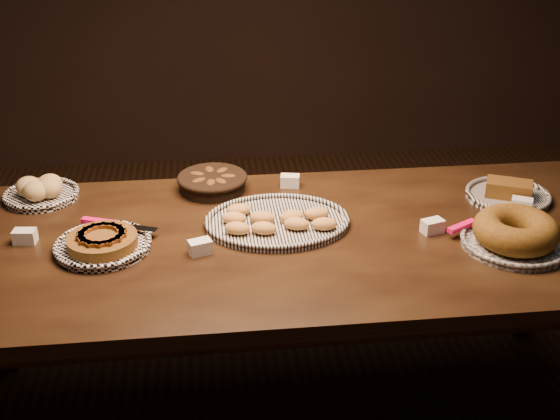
{
  "coord_description": "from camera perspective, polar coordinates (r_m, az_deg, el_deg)",
  "views": [
    {
      "loc": [
        -0.24,
        -1.99,
        1.85
      ],
      "look_at": [
        -0.01,
        0.05,
        0.82
      ],
      "focal_mm": 45.0,
      "sensor_mm": 36.0,
      "label": 1
    }
  ],
  "objects": [
    {
      "name": "ground",
      "position": [
        2.73,
        0.32,
        -16.06
      ],
      "size": [
        5.0,
        5.0,
        0.0
      ],
      "primitive_type": "plane",
      "color": "black",
      "rests_on": "ground"
    },
    {
      "name": "buffet_table",
      "position": [
        2.32,
        0.36,
        -3.71
      ],
      "size": [
        2.4,
        1.0,
        0.75
      ],
      "color": "black",
      "rests_on": "ground"
    },
    {
      "name": "apple_tart_plate",
      "position": [
        2.27,
        -14.21,
        -2.59
      ],
      "size": [
        0.32,
        0.32,
        0.06
      ],
      "rotation": [
        0.0,
        0.0,
        -0.19
      ],
      "color": "white",
      "rests_on": "buffet_table"
    },
    {
      "name": "madeleine_platter",
      "position": [
        2.34,
        -0.31,
        -0.89
      ],
      "size": [
        0.48,
        0.39,
        0.05
      ],
      "rotation": [
        0.0,
        0.0,
        -0.36
      ],
      "color": "black",
      "rests_on": "buffet_table"
    },
    {
      "name": "bundt_cake_plate",
      "position": [
        2.33,
        18.55,
        -1.85
      ],
      "size": [
        0.36,
        0.38,
        0.1
      ],
      "rotation": [
        0.0,
        0.0,
        0.29
      ],
      "color": "black",
      "rests_on": "buffet_table"
    },
    {
      "name": "croissant_basket",
      "position": [
        2.6,
        -5.52,
        2.37
      ],
      "size": [
        0.31,
        0.31,
        0.06
      ],
      "rotation": [
        0.0,
        0.0,
        0.38
      ],
      "color": "black",
      "rests_on": "buffet_table"
    },
    {
      "name": "bread_roll_plate",
      "position": [
        2.66,
        -18.84,
        1.5
      ],
      "size": [
        0.27,
        0.27,
        0.08
      ],
      "rotation": [
        0.0,
        0.0,
        0.21
      ],
      "color": "white",
      "rests_on": "buffet_table"
    },
    {
      "name": "loaf_plate",
      "position": [
        2.65,
        18.04,
        1.26
      ],
      "size": [
        0.3,
        0.3,
        0.07
      ],
      "rotation": [
        0.0,
        0.0,
        -0.43
      ],
      "color": "black",
      "rests_on": "buffet_table"
    },
    {
      "name": "tent_cards",
      "position": [
        2.35,
        1.54,
        -0.61
      ],
      "size": [
        1.75,
        0.52,
        0.04
      ],
      "color": "white",
      "rests_on": "buffet_table"
    }
  ]
}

